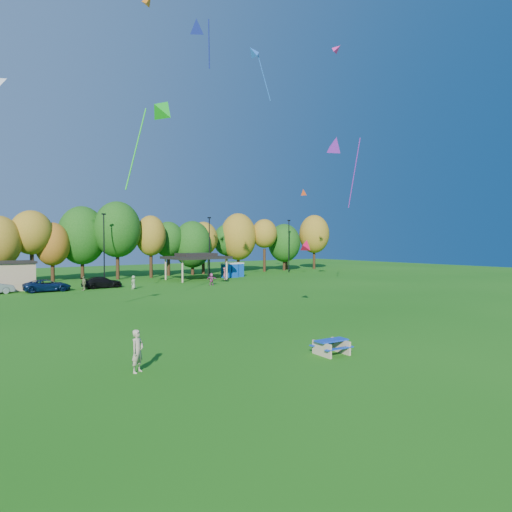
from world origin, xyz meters
TOP-DOWN VIEW (x-y plane):
  - ground at (0.00, 0.00)m, footprint 160.00×160.00m
  - tree_line at (-1.03, 45.51)m, footprint 93.57×10.55m
  - lamp_posts at (2.00, 40.00)m, footprint 64.50×0.25m
  - utility_building at (-10.00, 38.00)m, footprint 6.30×4.30m
  - pavilion at (14.00, 37.00)m, footprint 8.20×6.20m
  - porta_potties at (20.55, 37.45)m, footprint 3.75×1.50m
  - picnic_table at (-1.72, -3.87)m, footprint 1.80×1.54m
  - kite_flyer at (-10.52, -1.05)m, footprint 0.79×0.71m
  - car_c at (-6.32, 33.84)m, footprint 4.91×2.43m
  - car_d at (-0.31, 33.99)m, footprint 4.61×1.89m
  - far_person_0 at (-2.82, 32.60)m, footprint 0.55×0.98m
  - far_person_1 at (17.28, 34.68)m, footprint 0.67×0.75m
  - far_person_2 at (2.18, 30.64)m, footprint 0.89×0.88m
  - far_person_5 at (11.59, 28.98)m, footprint 1.44×0.48m
  - kite_0 at (-1.01, 18.84)m, footprint 1.58×1.57m
  - kite_4 at (23.73, 25.33)m, footprint 1.52×1.43m
  - kite_7 at (-2.39, 13.14)m, footprint 4.45×2.90m
  - kite_8 at (21.41, 17.67)m, footprint 2.93×5.18m
  - kite_9 at (6.67, 6.86)m, footprint 1.57×1.42m
  - kite_10 at (16.17, 26.45)m, footprint 3.81×1.45m
  - kite_11 at (18.89, 15.02)m, footprint 1.34×1.49m
  - kite_12 at (2.71, 16.85)m, footprint 2.21×2.80m

SIDE VIEW (x-z plane):
  - ground at x=0.00m, z-range 0.00..0.00m
  - picnic_table at x=-1.72m, z-range 0.06..0.79m
  - car_d at x=-0.31m, z-range 0.00..1.33m
  - car_c at x=-6.32m, z-range 0.00..1.34m
  - far_person_5 at x=11.59m, z-range 0.00..1.54m
  - far_person_2 at x=2.18m, z-range 0.00..1.55m
  - far_person_0 at x=-2.82m, z-range 0.00..1.58m
  - far_person_1 at x=17.28m, z-range 0.00..1.73m
  - kite_flyer at x=-10.52m, z-range 0.00..1.82m
  - porta_potties at x=20.55m, z-range 0.01..2.19m
  - utility_building at x=-10.00m, z-range 0.01..3.26m
  - pavilion at x=14.00m, z-range 1.34..5.11m
  - lamp_posts at x=2.00m, z-range 0.36..9.45m
  - kite_9 at x=6.67m, z-range 4.65..5.92m
  - tree_line at x=-1.03m, z-range 0.34..11.49m
  - kite_4 at x=23.73m, z-range 11.42..12.63m
  - kite_7 at x=-2.39m, z-range 11.91..19.54m
  - kite_8 at x=21.41m, z-range 12.38..21.09m
  - kite_12 at x=2.71m, z-range 22.42..27.05m
  - kite_11 at x=18.89m, z-range 25.58..26.84m
  - kite_0 at x=-1.01m, z-range 26.04..27.30m
  - kite_10 at x=16.17m, z-range 25.63..32.08m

